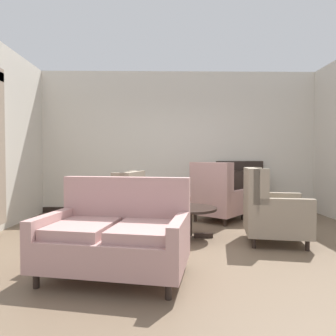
# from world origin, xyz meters

# --- Properties ---
(ground) EXTENTS (8.47, 8.47, 0.00)m
(ground) POSITION_xyz_m (0.00, 0.00, 0.00)
(ground) COLOR brown
(wall_back) EXTENTS (6.21, 0.08, 3.09)m
(wall_back) POSITION_xyz_m (0.00, 2.70, 1.54)
(wall_back) COLOR silver
(wall_back) RESTS_ON ground
(baseboard_back) EXTENTS (6.05, 0.03, 0.12)m
(baseboard_back) POSITION_xyz_m (0.00, 2.65, 0.06)
(baseboard_back) COLOR black
(baseboard_back) RESTS_ON ground
(coffee_table) EXTENTS (0.82, 0.82, 0.46)m
(coffee_table) POSITION_xyz_m (0.03, 0.53, 0.37)
(coffee_table) COLOR black
(coffee_table) RESTS_ON ground
(porcelain_vase) EXTENTS (0.15, 0.15, 0.34)m
(porcelain_vase) POSITION_xyz_m (-0.01, 0.54, 0.60)
(porcelain_vase) COLOR brown
(porcelain_vase) RESTS_ON coffee_table
(settee) EXTENTS (1.57, 1.14, 0.98)m
(settee) POSITION_xyz_m (-0.82, -0.83, 0.40)
(settee) COLOR tan
(settee) RESTS_ON ground
(armchair_back_corner) EXTENTS (1.03, 1.02, 0.98)m
(armchair_back_corner) POSITION_xyz_m (-1.08, 0.70, 0.42)
(armchair_back_corner) COLOR gray
(armchair_back_corner) RESTS_ON ground
(armchair_far_left) EXTENTS (1.16, 1.17, 1.12)m
(armchair_far_left) POSITION_xyz_m (0.66, 1.68, 0.46)
(armchair_far_left) COLOR tan
(armchair_far_left) RESTS_ON ground
(armchair_near_sideboard) EXTENTS (0.95, 0.90, 1.05)m
(armchair_near_sideboard) POSITION_xyz_m (1.15, 0.28, 0.45)
(armchair_near_sideboard) COLOR gray
(armchair_near_sideboard) RESTS_ON ground
(sideboard) EXTENTS (1.03, 0.39, 1.13)m
(sideboard) POSITION_xyz_m (1.32, 2.41, 0.52)
(sideboard) COLOR black
(sideboard) RESTS_ON ground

